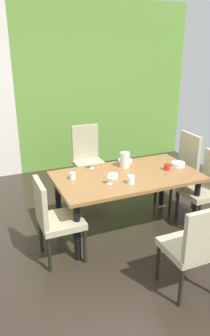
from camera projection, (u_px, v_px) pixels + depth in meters
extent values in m
cube|color=#2C241B|center=(107.00, 259.00, 3.58)|extent=(5.59, 5.85, 0.02)
cube|color=#619338|center=(104.00, 86.00, 5.94)|extent=(3.23, 0.10, 2.86)
cube|color=#936138|center=(127.00, 176.00, 3.90)|extent=(1.72, 0.96, 0.04)
cylinder|color=black|center=(58.00, 201.00, 4.09)|extent=(0.07, 0.07, 0.68)
cylinder|color=black|center=(162.00, 182.00, 4.64)|extent=(0.07, 0.07, 0.68)
cylinder|color=black|center=(77.00, 232.00, 3.44)|extent=(0.07, 0.07, 0.68)
cylinder|color=black|center=(196.00, 205.00, 3.99)|extent=(0.07, 0.07, 0.68)
cube|color=tan|center=(188.00, 248.00, 3.01)|extent=(0.44, 0.44, 0.07)
cube|color=tan|center=(205.00, 236.00, 2.75)|extent=(0.42, 0.05, 0.49)
cylinder|color=black|center=(158.00, 262.00, 3.19)|extent=(0.04, 0.04, 0.41)
cylinder|color=black|center=(190.00, 253.00, 3.33)|extent=(0.04, 0.04, 0.41)
cylinder|color=black|center=(181.00, 287.00, 2.86)|extent=(0.04, 0.04, 0.41)
cube|color=tan|center=(175.00, 177.00, 4.56)|extent=(0.44, 0.44, 0.07)
cube|color=tan|center=(189.00, 155.00, 4.52)|extent=(0.05, 0.42, 0.60)
cylinder|color=black|center=(170.00, 200.00, 4.41)|extent=(0.04, 0.04, 0.41)
cylinder|color=black|center=(156.00, 189.00, 4.74)|extent=(0.04, 0.04, 0.41)
cylinder|color=black|center=(193.00, 195.00, 4.55)|extent=(0.04, 0.04, 0.41)
cylinder|color=black|center=(178.00, 185.00, 4.88)|extent=(0.04, 0.04, 0.41)
cube|color=tan|center=(61.00, 221.00, 3.44)|extent=(0.44, 0.44, 0.07)
cube|color=tan|center=(41.00, 204.00, 3.28)|extent=(0.05, 0.42, 0.48)
cylinder|color=black|center=(74.00, 228.00, 3.76)|extent=(0.04, 0.04, 0.41)
cylinder|color=black|center=(85.00, 246.00, 3.44)|extent=(0.04, 0.04, 0.41)
cylinder|color=black|center=(41.00, 235.00, 3.62)|extent=(0.04, 0.04, 0.41)
cylinder|color=black|center=(49.00, 255.00, 3.30)|extent=(0.04, 0.04, 0.41)
cube|color=tan|center=(90.00, 165.00, 5.00)|extent=(0.44, 0.44, 0.07)
cube|color=tan|center=(85.00, 143.00, 5.06)|extent=(0.42, 0.05, 0.58)
cylinder|color=black|center=(106.00, 182.00, 4.99)|extent=(0.04, 0.04, 0.41)
cylinder|color=black|center=(83.00, 186.00, 4.85)|extent=(0.04, 0.04, 0.41)
cylinder|color=black|center=(97.00, 173.00, 5.32)|extent=(0.04, 0.04, 0.41)
cylinder|color=black|center=(75.00, 176.00, 5.18)|extent=(0.04, 0.04, 0.41)
cube|color=tan|center=(200.00, 192.00, 4.09)|extent=(0.44, 0.44, 0.07)
cylinder|color=black|center=(195.00, 219.00, 3.95)|extent=(0.04, 0.04, 0.41)
cylinder|color=black|center=(177.00, 205.00, 4.27)|extent=(0.04, 0.04, 0.41)
cylinder|color=black|center=(201.00, 200.00, 4.41)|extent=(0.04, 0.04, 0.41)
cylinder|color=silver|center=(92.00, 168.00, 4.09)|extent=(0.06, 0.06, 0.00)
cylinder|color=silver|center=(92.00, 165.00, 4.07)|extent=(0.01, 0.01, 0.08)
cone|color=silver|center=(92.00, 160.00, 4.05)|extent=(0.08, 0.08, 0.06)
cylinder|color=silver|center=(109.00, 184.00, 3.66)|extent=(0.07, 0.07, 0.00)
cylinder|color=silver|center=(109.00, 180.00, 3.64)|extent=(0.01, 0.01, 0.07)
cone|color=silver|center=(109.00, 174.00, 3.62)|extent=(0.08, 0.08, 0.07)
cylinder|color=white|center=(178.00, 164.00, 4.16)|extent=(0.17, 0.17, 0.05)
cylinder|color=silver|center=(113.00, 176.00, 3.80)|extent=(0.12, 0.12, 0.05)
cylinder|color=silver|center=(125.00, 161.00, 4.29)|extent=(0.19, 0.19, 0.04)
cylinder|color=white|center=(131.00, 180.00, 3.64)|extent=(0.08, 0.08, 0.10)
cylinder|color=red|center=(167.00, 167.00, 4.03)|extent=(0.07, 0.07, 0.08)
cylinder|color=silver|center=(72.00, 176.00, 3.77)|extent=(0.07, 0.07, 0.08)
cylinder|color=beige|center=(125.00, 160.00, 4.10)|extent=(0.12, 0.12, 0.19)
cone|color=beige|center=(129.00, 153.00, 4.09)|extent=(0.04, 0.04, 0.04)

